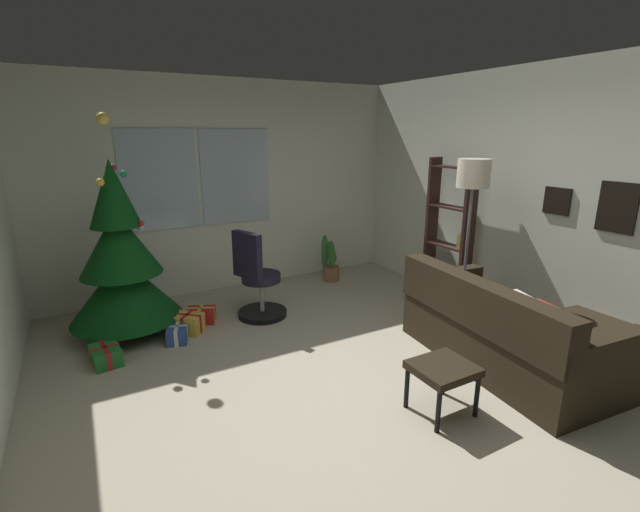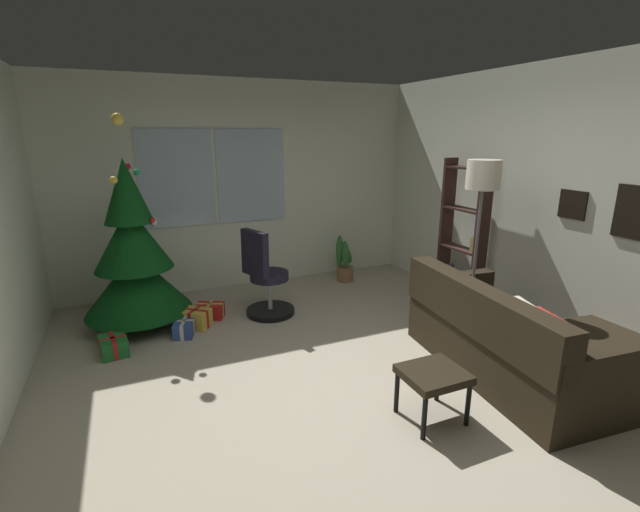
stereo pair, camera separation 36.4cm
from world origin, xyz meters
The scene contains 14 objects.
ground_plane centered at (0.00, 0.00, -0.05)m, with size 4.73×5.94×0.10m, color #B3AA91.
wall_back_with_windows centered at (-0.02, 3.02, 1.36)m, with size 4.73×0.12×2.70m.
wall_right_with_frames centered at (2.41, 0.00, 1.35)m, with size 0.12×5.94×2.70m.
couch centered at (1.58, -0.38, 0.30)m, with size 1.60×2.00×0.84m.
footstool centered at (0.48, -0.54, 0.34)m, with size 0.44×0.40×0.39m.
holiday_tree centered at (-1.41, 2.09, 0.75)m, with size 1.11×1.11×2.23m.
gift_box_red centered at (-0.69, 1.97, 0.08)m, with size 0.35×0.29×0.18m.
gift_box_green centered at (-1.68, 1.47, 0.08)m, with size 0.28×0.34×0.17m.
gift_box_gold centered at (-0.88, 1.78, 0.10)m, with size 0.37×0.36×0.21m.
gift_box_blue centered at (-1.01, 1.64, 0.08)m, with size 0.27×0.35×0.16m.
office_chair centered at (-0.07, 1.79, 0.40)m, with size 0.57×0.56×1.02m.
bookshelf centered at (2.15, 1.14, 0.78)m, with size 0.18×0.64×1.76m.
floor_lamp centered at (1.73, 0.47, 1.50)m, with size 0.32×0.32×1.80m.
potted_plant centered at (1.31, 2.55, 0.27)m, with size 0.37×0.37×0.66m.
Camera 1 is at (-1.71, -2.64, 2.04)m, focal length 24.71 mm.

